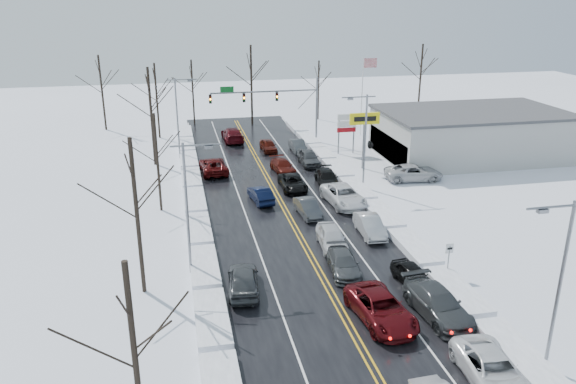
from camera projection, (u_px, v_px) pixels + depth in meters
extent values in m
plane|color=white|center=(300.00, 237.00, 43.21)|extent=(160.00, 160.00, 0.00)
cube|color=black|center=(295.00, 227.00, 45.05)|extent=(14.00, 84.00, 0.01)
cube|color=white|center=(199.00, 235.00, 43.59)|extent=(1.88, 72.00, 0.54)
cube|color=white|center=(384.00, 220.00, 46.52)|extent=(1.88, 72.00, 0.54)
cylinder|color=slate|center=(317.00, 110.00, 69.28)|extent=(0.24, 0.24, 8.00)
cylinder|color=slate|center=(265.00, 92.00, 67.18)|extent=(13.00, 0.18, 0.18)
cylinder|color=slate|center=(307.00, 99.00, 68.57)|extent=(2.33, 0.10, 2.33)
cube|color=#0C591E|center=(227.00, 90.00, 66.18)|extent=(1.60, 0.08, 0.70)
cube|color=black|center=(277.00, 97.00, 67.69)|extent=(0.32, 0.25, 1.05)
sphere|color=#3F0705|center=(277.00, 94.00, 67.44)|extent=(0.20, 0.20, 0.20)
sphere|color=orange|center=(277.00, 97.00, 67.54)|extent=(0.22, 0.22, 0.22)
sphere|color=black|center=(277.00, 99.00, 67.65)|extent=(0.20, 0.20, 0.20)
cube|color=black|center=(244.00, 98.00, 66.92)|extent=(0.32, 0.25, 1.05)
sphere|color=#3F0705|center=(244.00, 95.00, 66.67)|extent=(0.20, 0.20, 0.20)
sphere|color=orange|center=(244.00, 98.00, 66.78)|extent=(0.22, 0.22, 0.22)
sphere|color=black|center=(244.00, 101.00, 66.88)|extent=(0.20, 0.20, 0.20)
cube|color=black|center=(210.00, 99.00, 66.15)|extent=(0.32, 0.25, 1.05)
sphere|color=#3F0705|center=(210.00, 97.00, 65.91)|extent=(0.20, 0.20, 0.20)
sphere|color=orange|center=(210.00, 99.00, 66.01)|extent=(0.22, 0.22, 0.22)
sphere|color=black|center=(211.00, 102.00, 66.11)|extent=(0.20, 0.20, 0.20)
cylinder|color=slate|center=(363.00, 143.00, 59.02)|extent=(0.20, 0.20, 5.60)
cube|color=yellow|center=(365.00, 119.00, 58.14)|extent=(3.20, 0.30, 1.20)
cube|color=black|center=(365.00, 119.00, 57.98)|extent=(2.40, 0.04, 0.50)
cylinder|color=slate|center=(339.00, 137.00, 64.64)|extent=(0.16, 0.16, 4.00)
cylinder|color=slate|center=(354.00, 136.00, 64.99)|extent=(0.16, 0.16, 4.00)
cube|color=white|center=(347.00, 117.00, 64.04)|extent=(2.20, 0.22, 0.70)
cube|color=white|center=(347.00, 124.00, 64.31)|extent=(2.20, 0.22, 0.70)
cube|color=maroon|center=(346.00, 130.00, 64.54)|extent=(2.20, 0.22, 0.50)
cylinder|color=slate|center=(448.00, 261.00, 37.05)|extent=(0.08, 0.08, 2.20)
cube|color=white|center=(450.00, 248.00, 36.74)|extent=(0.55, 0.05, 0.70)
cube|color=black|center=(450.00, 249.00, 36.71)|extent=(0.35, 0.02, 0.15)
cylinder|color=silver|center=(362.00, 97.00, 72.03)|extent=(0.14, 0.14, 10.00)
cube|color=#A9A9A4|center=(471.00, 135.00, 63.56)|extent=(20.00, 12.00, 5.00)
cube|color=#262628|center=(388.00, 147.00, 61.95)|extent=(0.10, 11.00, 2.80)
cube|color=#3F3F42|center=(474.00, 112.00, 62.66)|extent=(20.40, 12.40, 0.30)
cylinder|color=slate|center=(559.00, 289.00, 26.74)|extent=(0.18, 0.18, 9.00)
cylinder|color=slate|center=(559.00, 206.00, 25.13)|extent=(3.20, 0.12, 0.12)
cube|color=slate|center=(543.00, 211.00, 25.03)|extent=(0.50, 0.25, 0.18)
cylinder|color=slate|center=(365.00, 142.00, 52.53)|extent=(0.18, 0.18, 9.00)
cylinder|color=slate|center=(359.00, 97.00, 50.92)|extent=(3.20, 0.12, 0.12)
cube|color=slate|center=(350.00, 99.00, 50.82)|extent=(0.50, 0.25, 0.18)
cylinder|color=slate|center=(187.00, 210.00, 36.37)|extent=(0.18, 0.18, 9.00)
cylinder|color=slate|center=(196.00, 145.00, 35.07)|extent=(3.20, 0.12, 0.12)
cube|color=slate|center=(209.00, 147.00, 35.27)|extent=(0.50, 0.25, 0.18)
cylinder|color=slate|center=(177.00, 119.00, 62.16)|extent=(0.18, 0.18, 9.00)
cylinder|color=slate|center=(182.00, 80.00, 60.86)|extent=(3.20, 0.12, 0.12)
cube|color=slate|center=(190.00, 81.00, 61.06)|extent=(0.50, 0.25, 0.18)
cylinder|color=#2D231C|center=(136.00, 368.00, 21.15)|extent=(0.24, 0.24, 9.00)
cylinder|color=#2D231C|center=(137.00, 218.00, 33.78)|extent=(0.27, 0.27, 10.00)
cylinder|color=#2D231C|center=(158.00, 163.00, 47.12)|extent=(0.23, 0.23, 8.50)
cylinder|color=#2D231C|center=(152.00, 117.00, 59.54)|extent=(0.28, 0.28, 10.50)
cylinder|color=#2D231C|center=(157.00, 101.00, 70.84)|extent=(0.25, 0.25, 9.50)
cylinder|color=#2D231C|center=(102.00, 93.00, 74.90)|extent=(0.27, 0.27, 10.00)
cylinder|color=#2D231C|center=(193.00, 92.00, 78.30)|extent=(0.24, 0.24, 9.00)
cylinder|color=#2D231C|center=(251.00, 86.00, 77.65)|extent=(0.29, 0.29, 11.00)
cylinder|color=#2D231C|center=(318.00, 90.00, 81.38)|extent=(0.23, 0.23, 8.50)
cylinder|color=#2D231C|center=(420.00, 80.00, 84.58)|extent=(0.28, 0.28, 10.50)
imported|color=#4C0A0E|center=(380.00, 320.00, 32.34)|extent=(3.21, 5.92, 1.58)
imported|color=#434648|center=(343.00, 272.00, 37.85)|extent=(2.26, 4.70, 1.32)
imported|color=silver|center=(332.00, 247.00, 41.56)|extent=(2.18, 4.74, 1.58)
imported|color=#3A3C3F|center=(308.00, 215.00, 47.45)|extent=(1.78, 4.23, 1.36)
imported|color=black|center=(293.00, 189.00, 53.66)|extent=(2.27, 4.85, 1.34)
imported|color=#470F09|center=(283.00, 172.00, 58.66)|extent=(2.36, 4.74, 1.32)
imported|color=#491109|center=(268.00, 151.00, 66.37)|extent=(1.79, 4.05, 1.35)
imported|color=white|center=(491.00, 383.00, 27.16)|extent=(2.85, 5.52, 1.49)
imported|color=#3A3D3F|center=(436.00, 316.00, 32.80)|extent=(2.78, 5.79, 1.63)
imported|color=black|center=(412.00, 285.00, 36.23)|extent=(1.97, 4.09, 1.35)
imported|color=#B9B9BB|center=(369.00, 234.00, 43.72)|extent=(1.73, 4.53, 1.48)
imported|color=white|center=(343.00, 204.00, 49.86)|extent=(3.23, 6.10, 1.63)
imported|color=black|center=(327.00, 185.00, 54.82)|extent=(2.46, 5.04, 1.41)
imported|color=#3C3E41|center=(309.00, 165.00, 61.23)|extent=(1.90, 4.69, 1.59)
imported|color=#414447|center=(298.00, 152.00, 66.14)|extent=(1.48, 4.21, 1.39)
imported|color=black|center=(261.00, 202.00, 50.47)|extent=(1.98, 4.33, 1.38)
imported|color=#480909|center=(214.00, 173.00, 58.56)|extent=(2.86, 5.69, 1.54)
imported|color=#46090F|center=(233.00, 141.00, 70.85)|extent=(2.53, 5.95, 1.71)
imported|color=#3C3F41|center=(244.00, 291.00, 35.48)|extent=(2.40, 4.94, 1.62)
imported|color=silver|center=(413.00, 180.00, 56.24)|extent=(5.99, 3.24, 1.60)
imported|color=#434648|center=(424.00, 167.00, 60.41)|extent=(2.54, 5.42, 1.53)
imported|color=black|center=(382.00, 151.00, 66.25)|extent=(2.34, 5.03, 1.67)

